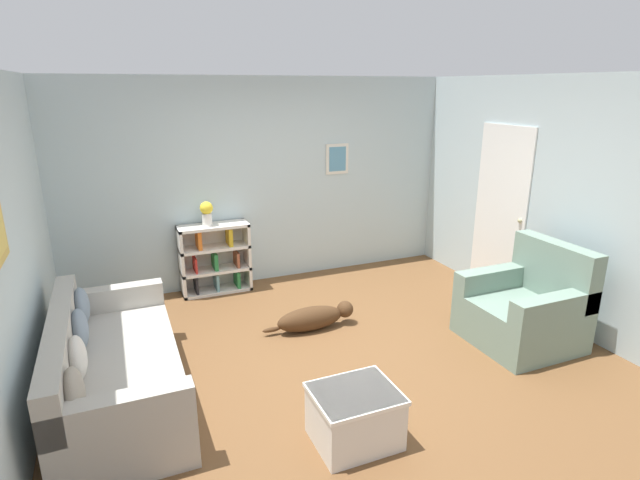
# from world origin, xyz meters

# --- Properties ---
(ground_plane) EXTENTS (14.00, 14.00, 0.00)m
(ground_plane) POSITION_xyz_m (0.00, 0.00, 0.00)
(ground_plane) COLOR brown
(wall_back) EXTENTS (5.60, 0.13, 2.60)m
(wall_back) POSITION_xyz_m (0.00, 2.25, 1.30)
(wall_back) COLOR silver
(wall_back) RESTS_ON ground_plane
(wall_left) EXTENTS (0.13, 5.00, 2.60)m
(wall_left) POSITION_xyz_m (-2.55, -0.00, 1.30)
(wall_left) COLOR silver
(wall_left) RESTS_ON ground_plane
(wall_right) EXTENTS (0.16, 5.00, 2.60)m
(wall_right) POSITION_xyz_m (2.55, 0.02, 1.29)
(wall_right) COLOR silver
(wall_right) RESTS_ON ground_plane
(couch) EXTENTS (0.93, 2.08, 0.78)m
(couch) POSITION_xyz_m (-1.98, 0.06, 0.29)
(couch) COLOR #ADA89E
(couch) RESTS_ON ground_plane
(bookshelf) EXTENTS (0.85, 0.31, 0.87)m
(bookshelf) POSITION_xyz_m (-0.72, 2.05, 0.43)
(bookshelf) COLOR silver
(bookshelf) RESTS_ON ground_plane
(recliner_chair) EXTENTS (0.94, 0.96, 1.00)m
(recliner_chair) POSITION_xyz_m (1.88, -0.45, 0.35)
(recliner_chair) COLOR gray
(recliner_chair) RESTS_ON ground_plane
(coffee_table) EXTENTS (0.60, 0.51, 0.41)m
(coffee_table) POSITION_xyz_m (-0.38, -1.14, 0.22)
(coffee_table) COLOR silver
(coffee_table) RESTS_ON ground_plane
(dog) EXTENTS (1.01, 0.23, 0.26)m
(dog) POSITION_xyz_m (0.01, 0.59, 0.13)
(dog) COLOR #472D19
(dog) RESTS_ON ground_plane
(vase) EXTENTS (0.15, 0.15, 0.29)m
(vase) POSITION_xyz_m (-0.79, 2.02, 1.03)
(vase) COLOR silver
(vase) RESTS_ON bookshelf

